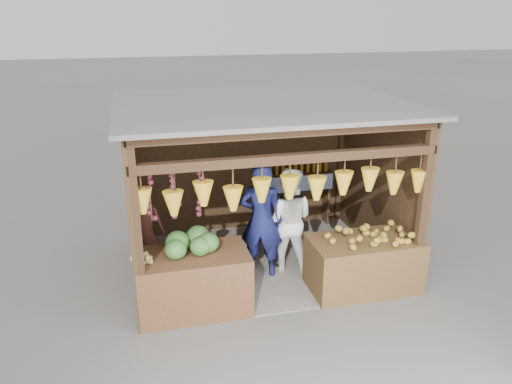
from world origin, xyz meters
TOP-DOWN VIEW (x-y plane):
  - ground at (0.00, 0.00)m, footprint 80.00×80.00m
  - stall_structure at (-0.03, -0.04)m, footprint 4.30×3.30m
  - back_shelf at (1.05, 1.28)m, footprint 1.25×0.32m
  - counter_left at (-1.25, -1.08)m, footprint 1.51×0.85m
  - counter_right at (1.27, -1.12)m, footprint 1.61×0.85m
  - stool at (-1.83, 0.02)m, footprint 0.35×0.35m
  - man_standing at (-0.09, -0.34)m, footprint 0.79×0.68m
  - woman_standing at (0.35, -0.28)m, footprint 1.01×0.92m
  - vendor_seated at (-1.83, 0.02)m, footprint 0.66×0.54m
  - melon_pile at (-1.25, -1.04)m, footprint 1.00×0.50m
  - tanfruit_pile at (-1.92, -1.11)m, footprint 0.34×0.40m
  - mango_pile at (1.29, -1.17)m, footprint 1.40×0.64m

SIDE VIEW (x-z plane):
  - ground at x=0.00m, z-range 0.00..0.00m
  - stool at x=-1.83m, z-range 0.00..0.33m
  - counter_right at x=1.27m, z-range 0.00..0.80m
  - counter_left at x=-1.25m, z-range 0.00..0.85m
  - woman_standing at x=0.35m, z-range 0.00..1.70m
  - back_shelf at x=1.05m, z-range 0.21..1.54m
  - mango_pile at x=1.29m, z-range 0.80..1.02m
  - vendor_seated at x=-1.83m, z-range 0.33..1.49m
  - man_standing at x=-0.09m, z-range 0.00..1.83m
  - tanfruit_pile at x=-1.92m, z-range 0.85..0.98m
  - melon_pile at x=-1.25m, z-range 0.85..1.17m
  - stall_structure at x=-0.03m, z-range 0.34..3.00m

